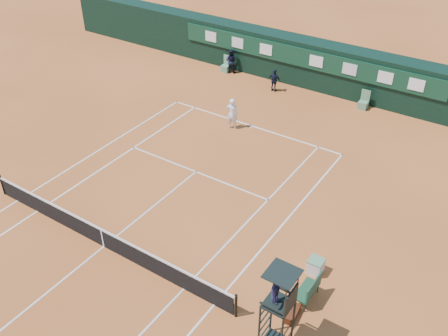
# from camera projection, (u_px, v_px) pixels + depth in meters

# --- Properties ---
(ground) EXTENTS (90.00, 90.00, 0.00)m
(ground) POSITION_uv_depth(u_px,v_px,m) (104.00, 246.00, 20.46)
(ground) COLOR #C7672F
(ground) RESTS_ON ground
(court_lines) EXTENTS (11.05, 23.85, 0.01)m
(court_lines) POSITION_uv_depth(u_px,v_px,m) (104.00, 246.00, 20.46)
(court_lines) COLOR white
(court_lines) RESTS_ON ground
(tennis_net) EXTENTS (12.90, 0.10, 1.10)m
(tennis_net) POSITION_uv_depth(u_px,v_px,m) (102.00, 237.00, 20.17)
(tennis_net) COLOR black
(tennis_net) RESTS_ON ground
(back_wall) EXTENTS (40.00, 1.65, 3.00)m
(back_wall) POSITION_uv_depth(u_px,v_px,m) (307.00, 62.00, 32.48)
(back_wall) COLOR black
(back_wall) RESTS_ON ground
(linesman_chair_left) EXTENTS (0.55, 0.50, 1.15)m
(linesman_chair_left) POSITION_uv_depth(u_px,v_px,m) (226.00, 67.00, 34.79)
(linesman_chair_left) COLOR #5D8E67
(linesman_chair_left) RESTS_ON ground
(linesman_chair_right) EXTENTS (0.55, 0.50, 1.15)m
(linesman_chair_right) POSITION_uv_depth(u_px,v_px,m) (363.00, 104.00, 30.25)
(linesman_chair_right) COLOR #578562
(linesman_chair_right) RESTS_ON ground
(umpire_chair) EXTENTS (0.96, 0.95, 3.42)m
(umpire_chair) POSITION_uv_depth(u_px,v_px,m) (279.00, 294.00, 15.21)
(umpire_chair) COLOR black
(umpire_chair) RESTS_ON ground
(player_bench) EXTENTS (0.55, 1.20, 1.10)m
(player_bench) POSITION_uv_depth(u_px,v_px,m) (310.00, 289.00, 17.81)
(player_bench) COLOR #1B4329
(player_bench) RESTS_ON ground
(tennis_bag) EXTENTS (0.46, 0.86, 0.31)m
(tennis_bag) POSITION_uv_depth(u_px,v_px,m) (292.00, 314.00, 17.46)
(tennis_bag) COLOR black
(tennis_bag) RESTS_ON ground
(cooler) EXTENTS (0.57, 0.57, 0.65)m
(cooler) POSITION_uv_depth(u_px,v_px,m) (316.00, 266.00, 19.11)
(cooler) COLOR silver
(cooler) RESTS_ON ground
(tennis_ball) EXTENTS (0.06, 0.06, 0.06)m
(tennis_ball) POSITION_uv_depth(u_px,v_px,m) (280.00, 151.00, 26.41)
(tennis_ball) COLOR #CAE134
(tennis_ball) RESTS_ON ground
(player) EXTENTS (0.77, 0.61, 1.83)m
(player) POSITION_uv_depth(u_px,v_px,m) (232.00, 114.00, 27.96)
(player) COLOR white
(player) RESTS_ON ground
(ball_kid_left) EXTENTS (0.90, 0.76, 1.66)m
(ball_kid_left) POSITION_uv_depth(u_px,v_px,m) (231.00, 61.00, 34.41)
(ball_kid_left) COLOR black
(ball_kid_left) RESTS_ON ground
(ball_kid_right) EXTENTS (0.88, 0.39, 1.48)m
(ball_kid_right) POSITION_uv_depth(u_px,v_px,m) (274.00, 80.00, 31.98)
(ball_kid_right) COLOR black
(ball_kid_right) RESTS_ON ground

